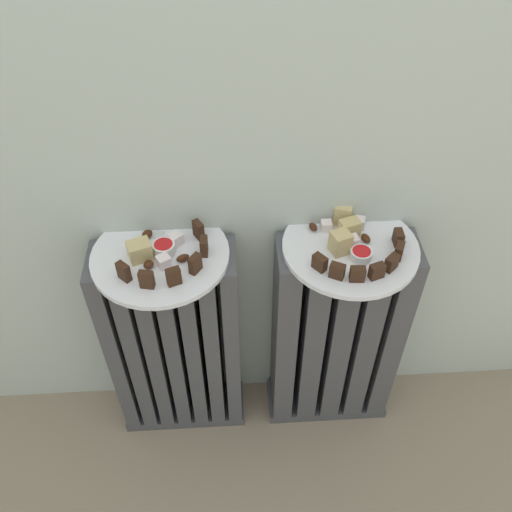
# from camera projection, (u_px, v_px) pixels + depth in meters

# --- Properties ---
(ground_plane) EXTENTS (6.00, 6.00, 0.00)m
(ground_plane) POSITION_uv_depth(u_px,v_px,m) (262.00, 500.00, 1.45)
(ground_plane) COLOR gray
(radiator_left) EXTENTS (0.34, 0.13, 0.63)m
(radiator_left) POSITION_uv_depth(u_px,v_px,m) (176.00, 346.00, 1.42)
(radiator_left) COLOR #47474C
(radiator_left) RESTS_ON ground_plane
(radiator_right) EXTENTS (0.34, 0.13, 0.63)m
(radiator_right) POSITION_uv_depth(u_px,v_px,m) (335.00, 338.00, 1.44)
(radiator_right) COLOR #47474C
(radiator_right) RESTS_ON ground_plane
(plate_left) EXTENTS (0.30, 0.30, 0.01)m
(plate_left) POSITION_uv_depth(u_px,v_px,m) (160.00, 255.00, 1.19)
(plate_left) COLOR white
(plate_left) RESTS_ON radiator_left
(plate_right) EXTENTS (0.30, 0.30, 0.01)m
(plate_right) POSITION_uv_depth(u_px,v_px,m) (350.00, 247.00, 1.20)
(plate_right) COLOR white
(plate_right) RESTS_ON radiator_right
(dark_cake_slice_left_0) EXTENTS (0.03, 0.03, 0.04)m
(dark_cake_slice_left_0) POSITION_uv_depth(u_px,v_px,m) (124.00, 272.00, 1.12)
(dark_cake_slice_left_0) COLOR #382114
(dark_cake_slice_left_0) RESTS_ON plate_left
(dark_cake_slice_left_1) EXTENTS (0.03, 0.02, 0.04)m
(dark_cake_slice_left_1) POSITION_uv_depth(u_px,v_px,m) (147.00, 280.00, 1.10)
(dark_cake_slice_left_1) COLOR #382114
(dark_cake_slice_left_1) RESTS_ON plate_left
(dark_cake_slice_left_2) EXTENTS (0.03, 0.02, 0.04)m
(dark_cake_slice_left_2) POSITION_uv_depth(u_px,v_px,m) (174.00, 277.00, 1.11)
(dark_cake_slice_left_2) COLOR #382114
(dark_cake_slice_left_2) RESTS_ON plate_left
(dark_cake_slice_left_3) EXTENTS (0.03, 0.03, 0.04)m
(dark_cake_slice_left_3) POSITION_uv_depth(u_px,v_px,m) (195.00, 264.00, 1.13)
(dark_cake_slice_left_3) COLOR #382114
(dark_cake_slice_left_3) RESTS_ON plate_left
(dark_cake_slice_left_4) EXTENTS (0.02, 0.03, 0.04)m
(dark_cake_slice_left_4) POSITION_uv_depth(u_px,v_px,m) (204.00, 246.00, 1.17)
(dark_cake_slice_left_4) COLOR #382114
(dark_cake_slice_left_4) RESTS_ON plate_left
(dark_cake_slice_left_5) EXTENTS (0.03, 0.03, 0.04)m
(dark_cake_slice_left_5) POSITION_uv_depth(u_px,v_px,m) (198.00, 230.00, 1.21)
(dark_cake_slice_left_5) COLOR #382114
(dark_cake_slice_left_5) RESTS_ON plate_left
(marble_cake_slice_left_0) EXTENTS (0.06, 0.05, 0.04)m
(marble_cake_slice_left_0) POSITION_uv_depth(u_px,v_px,m) (140.00, 251.00, 1.16)
(marble_cake_slice_left_0) COLOR tan
(marble_cake_slice_left_0) RESTS_ON plate_left
(turkish_delight_left_0) EXTENTS (0.04, 0.04, 0.03)m
(turkish_delight_left_0) POSITION_uv_depth(u_px,v_px,m) (164.00, 261.00, 1.15)
(turkish_delight_left_0) COLOR white
(turkish_delight_left_0) RESTS_ON plate_left
(turkish_delight_left_1) EXTENTS (0.04, 0.04, 0.03)m
(turkish_delight_left_1) POSITION_uv_depth(u_px,v_px,m) (176.00, 239.00, 1.20)
(turkish_delight_left_1) COLOR white
(turkish_delight_left_1) RESTS_ON plate_left
(medjool_date_left_0) EXTENTS (0.03, 0.03, 0.02)m
(medjool_date_left_0) POSITION_uv_depth(u_px,v_px,m) (149.00, 265.00, 1.15)
(medjool_date_left_0) COLOR #3D1E0F
(medjool_date_left_0) RESTS_ON plate_left
(medjool_date_left_1) EXTENTS (0.03, 0.03, 0.02)m
(medjool_date_left_1) POSITION_uv_depth(u_px,v_px,m) (183.00, 258.00, 1.16)
(medjool_date_left_1) COLOR #3D1E0F
(medjool_date_left_1) RESTS_ON plate_left
(medjool_date_left_2) EXTENTS (0.03, 0.03, 0.02)m
(medjool_date_left_2) POSITION_uv_depth(u_px,v_px,m) (147.00, 234.00, 1.21)
(medjool_date_left_2) COLOR #3D1E0F
(medjool_date_left_2) RESTS_ON plate_left
(jam_bowl_left) EXTENTS (0.05, 0.05, 0.03)m
(jam_bowl_left) POSITION_uv_depth(u_px,v_px,m) (164.00, 248.00, 1.17)
(jam_bowl_left) COLOR white
(jam_bowl_left) RESTS_ON plate_left
(dark_cake_slice_right_0) EXTENTS (0.03, 0.03, 0.03)m
(dark_cake_slice_right_0) POSITION_uv_depth(u_px,v_px,m) (320.00, 263.00, 1.14)
(dark_cake_slice_right_0) COLOR #382114
(dark_cake_slice_right_0) RESTS_ON plate_right
(dark_cake_slice_right_1) EXTENTS (0.04, 0.03, 0.03)m
(dark_cake_slice_right_1) POSITION_uv_depth(u_px,v_px,m) (337.00, 271.00, 1.12)
(dark_cake_slice_right_1) COLOR #382114
(dark_cake_slice_right_1) RESTS_ON plate_right
(dark_cake_slice_right_2) EXTENTS (0.03, 0.02, 0.03)m
(dark_cake_slice_right_2) POSITION_uv_depth(u_px,v_px,m) (358.00, 274.00, 1.12)
(dark_cake_slice_right_2) COLOR #382114
(dark_cake_slice_right_2) RESTS_ON plate_right
(dark_cake_slice_right_3) EXTENTS (0.03, 0.03, 0.03)m
(dark_cake_slice_right_3) POSITION_uv_depth(u_px,v_px,m) (377.00, 271.00, 1.12)
(dark_cake_slice_right_3) COLOR #382114
(dark_cake_slice_right_3) RESTS_ON plate_right
(dark_cake_slice_right_4) EXTENTS (0.03, 0.03, 0.03)m
(dark_cake_slice_right_4) POSITION_uv_depth(u_px,v_px,m) (392.00, 263.00, 1.14)
(dark_cake_slice_right_4) COLOR #382114
(dark_cake_slice_right_4) RESTS_ON plate_right
(dark_cake_slice_right_5) EXTENTS (0.03, 0.04, 0.03)m
(dark_cake_slice_right_5) POSITION_uv_depth(u_px,v_px,m) (399.00, 251.00, 1.16)
(dark_cake_slice_right_5) COLOR #382114
(dark_cake_slice_right_5) RESTS_ON plate_right
(dark_cake_slice_right_6) EXTENTS (0.02, 0.03, 0.03)m
(dark_cake_slice_right_6) POSITION_uv_depth(u_px,v_px,m) (398.00, 238.00, 1.19)
(dark_cake_slice_right_6) COLOR #382114
(dark_cake_slice_right_6) RESTS_ON plate_right
(marble_cake_slice_right_0) EXTENTS (0.05, 0.05, 0.05)m
(marble_cake_slice_right_0) POSITION_uv_depth(u_px,v_px,m) (340.00, 243.00, 1.17)
(marble_cake_slice_right_0) COLOR tan
(marble_cake_slice_right_0) RESTS_ON plate_right
(marble_cake_slice_right_1) EXTENTS (0.05, 0.05, 0.05)m
(marble_cake_slice_right_1) POSITION_uv_depth(u_px,v_px,m) (343.00, 213.00, 1.24)
(marble_cake_slice_right_1) COLOR tan
(marble_cake_slice_right_1) RESTS_ON plate_right
(marble_cake_slice_right_2) EXTENTS (0.05, 0.04, 0.04)m
(marble_cake_slice_right_2) POSITION_uv_depth(u_px,v_px,m) (349.00, 228.00, 1.21)
(marble_cake_slice_right_2) COLOR tan
(marble_cake_slice_right_2) RESTS_ON plate_right
(turkish_delight_right_0) EXTENTS (0.03, 0.03, 0.03)m
(turkish_delight_right_0) POSITION_uv_depth(u_px,v_px,m) (352.00, 241.00, 1.19)
(turkish_delight_right_0) COLOR white
(turkish_delight_right_0) RESTS_ON plate_right
(turkish_delight_right_1) EXTENTS (0.02, 0.02, 0.02)m
(turkish_delight_right_1) POSITION_uv_depth(u_px,v_px,m) (326.00, 226.00, 1.23)
(turkish_delight_right_1) COLOR white
(turkish_delight_right_1) RESTS_ON plate_right
(turkish_delight_right_2) EXTENTS (0.03, 0.03, 0.02)m
(turkish_delight_right_2) POSITION_uv_depth(u_px,v_px,m) (359.00, 223.00, 1.23)
(turkish_delight_right_2) COLOR white
(turkish_delight_right_2) RESTS_ON plate_right
(medjool_date_right_0) EXTENTS (0.02, 0.03, 0.02)m
(medjool_date_right_0) POSITION_uv_depth(u_px,v_px,m) (313.00, 227.00, 1.23)
(medjool_date_right_0) COLOR #3D1E0F
(medjool_date_right_0) RESTS_ON plate_right
(medjool_date_right_1) EXTENTS (0.03, 0.03, 0.02)m
(medjool_date_right_1) POSITION_uv_depth(u_px,v_px,m) (366.00, 238.00, 1.20)
(medjool_date_right_1) COLOR #3D1E0F
(medjool_date_right_1) RESTS_ON plate_right
(jam_bowl_right) EXTENTS (0.05, 0.05, 0.02)m
(jam_bowl_right) POSITION_uv_depth(u_px,v_px,m) (361.00, 254.00, 1.17)
(jam_bowl_right) COLOR white
(jam_bowl_right) RESTS_ON plate_right
(fork) EXTENTS (0.02, 0.09, 0.00)m
(fork) POSITION_uv_depth(u_px,v_px,m) (159.00, 243.00, 1.20)
(fork) COLOR silver
(fork) RESTS_ON plate_left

